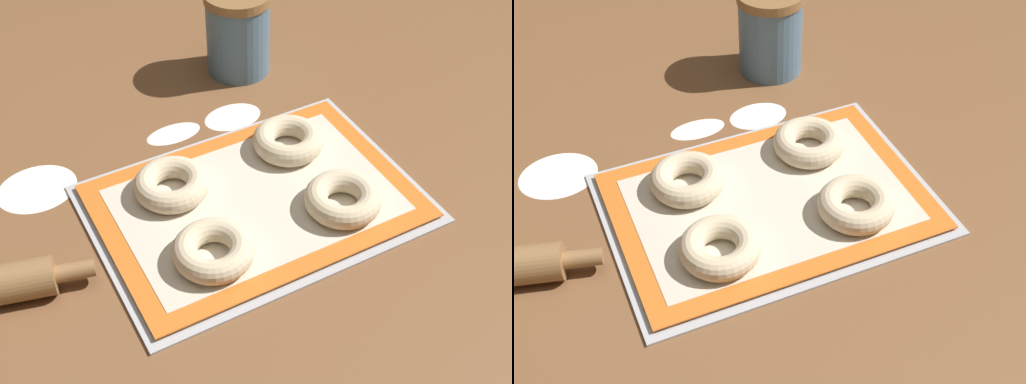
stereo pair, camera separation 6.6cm
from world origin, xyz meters
The scene contains 11 objects.
ground_plane centered at (0.00, 0.00, 0.00)m, with size 2.80×2.80×0.00m, color brown.
baking_tray centered at (-0.01, 0.00, 0.00)m, with size 0.46×0.33×0.01m.
baking_mat centered at (-0.01, 0.00, 0.01)m, with size 0.44×0.31×0.00m.
bagel_front_left centered at (-0.11, -0.07, 0.03)m, with size 0.11×0.11×0.03m.
bagel_front_right centered at (0.09, -0.07, 0.03)m, with size 0.11×0.11×0.03m.
bagel_back_left centered at (-0.11, 0.07, 0.03)m, with size 0.11×0.11×0.03m.
bagel_back_right centered at (0.09, 0.08, 0.03)m, with size 0.11×0.11×0.03m.
flour_canister centered at (0.13, 0.32, 0.08)m, with size 0.12×0.12×0.15m.
flour_patch_near centered at (0.06, 0.20, 0.00)m, with size 0.10×0.07×0.00m.
flour_patch_far centered at (-0.28, 0.18, 0.00)m, with size 0.12×0.10×0.00m.
flour_patch_side centered at (-0.05, 0.21, 0.00)m, with size 0.09×0.05×0.00m.
Camera 1 is at (-0.36, -0.64, 0.72)m, focal length 50.00 mm.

